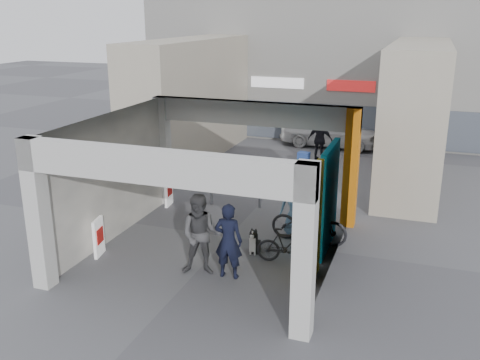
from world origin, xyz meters
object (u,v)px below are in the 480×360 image
at_px(man_elderly, 296,205).
at_px(bicycle_front, 309,223).
at_px(produce_stand, 240,169).
at_px(border_collie, 254,243).
at_px(bicycle_rear, 287,245).
at_px(white_van, 330,130).
at_px(man_crates, 320,140).
at_px(man_with_dog, 228,241).
at_px(man_back_turned, 201,235).
at_px(cafe_set, 225,173).

distance_m(man_elderly, bicycle_front, 0.64).
height_order(produce_stand, border_collie, produce_stand).
distance_m(bicycle_rear, white_van, 12.55).
relative_size(border_collie, man_crates, 0.39).
bearing_deg(white_van, produce_stand, 160.78).
distance_m(man_with_dog, white_van, 13.70).
bearing_deg(man_back_turned, produce_stand, 87.91).
distance_m(cafe_set, white_van, 7.25).
bearing_deg(man_elderly, man_back_turned, -119.78).
distance_m(cafe_set, man_back_turned, 7.36).
bearing_deg(border_collie, produce_stand, 99.82).
relative_size(border_collie, man_elderly, 0.39).
distance_m(border_collie, man_with_dog, 1.59).
height_order(produce_stand, bicycle_front, bicycle_front).
xyz_separation_m(cafe_set, bicycle_rear, (3.87, -5.76, 0.14)).
height_order(cafe_set, bicycle_rear, bicycle_rear).
xyz_separation_m(man_with_dog, man_elderly, (0.91, 2.91, -0.01)).
distance_m(cafe_set, bicycle_rear, 6.94).
relative_size(bicycle_rear, white_van, 0.34).
bearing_deg(bicycle_front, bicycle_rear, 173.28).
height_order(man_with_dog, bicycle_rear, man_with_dog).
xyz_separation_m(man_crates, bicycle_front, (1.39, -8.45, -0.35)).
xyz_separation_m(border_collie, white_van, (-0.28, 12.25, 0.48)).
distance_m(border_collie, man_crates, 9.63).
relative_size(man_elderly, bicycle_front, 0.86).
bearing_deg(man_crates, produce_stand, 59.82).
xyz_separation_m(man_back_turned, man_crates, (0.64, 11.11, -0.10)).
xyz_separation_m(produce_stand, white_van, (2.35, 5.89, 0.47)).
bearing_deg(border_collie, man_crates, 78.59).
height_order(border_collie, white_van, white_van).
distance_m(cafe_set, man_elderly, 5.51).
relative_size(produce_stand, bicycle_rear, 0.74).
xyz_separation_m(cafe_set, man_back_turned, (2.09, -7.02, 0.68)).
height_order(cafe_set, white_van, white_van).
xyz_separation_m(man_back_turned, bicycle_rear, (1.78, 1.26, -0.54)).
xyz_separation_m(cafe_set, produce_stand, (0.31, 0.85, -0.03)).
distance_m(man_with_dog, bicycle_rear, 1.70).
bearing_deg(man_back_turned, bicycle_rear, 20.52).
xyz_separation_m(man_with_dog, white_van, (-0.11, 13.70, -0.16)).
bearing_deg(produce_stand, man_with_dog, -62.55).
height_order(cafe_set, bicycle_front, bicycle_front).
xyz_separation_m(man_elderly, man_crates, (-0.94, 8.15, -0.00)).
bearing_deg(bicycle_rear, man_elderly, -4.97).
xyz_separation_m(cafe_set, man_crates, (2.73, 4.09, 0.59)).
distance_m(cafe_set, produce_stand, 0.90).
height_order(man_elderly, bicycle_rear, man_elderly).
relative_size(man_back_turned, bicycle_rear, 1.32).
xyz_separation_m(produce_stand, man_back_turned, (1.78, -7.86, 0.71)).
distance_m(man_back_turned, white_van, 13.77).
xyz_separation_m(man_elderly, bicycle_rear, (0.19, -1.70, -0.45)).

